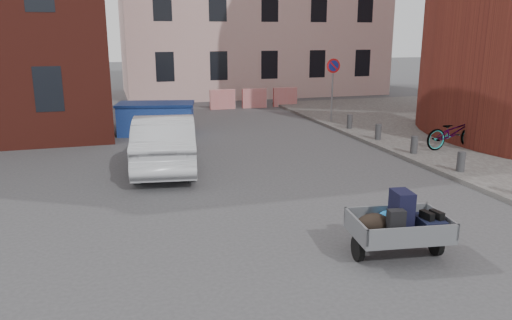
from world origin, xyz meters
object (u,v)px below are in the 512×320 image
object	(u,v)px
bicycle	(453,132)
trailer	(398,225)
silver_car	(165,142)
dumpster	(156,118)

from	to	relation	value
bicycle	trailer	bearing A→B (deg)	132.07
bicycle	silver_car	bearing A→B (deg)	81.07
dumpster	silver_car	distance (m)	5.17
trailer	dumpster	bearing A→B (deg)	110.76
silver_car	dumpster	bearing A→B (deg)	-85.09
dumpster	silver_car	world-z (taller)	silver_car
trailer	bicycle	world-z (taller)	bicycle
dumpster	silver_car	bearing A→B (deg)	-80.23
trailer	dumpster	xyz separation A→B (m)	(-2.88, 12.32, 0.00)
silver_car	bicycle	xyz separation A→B (m)	(9.24, -0.71, -0.12)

